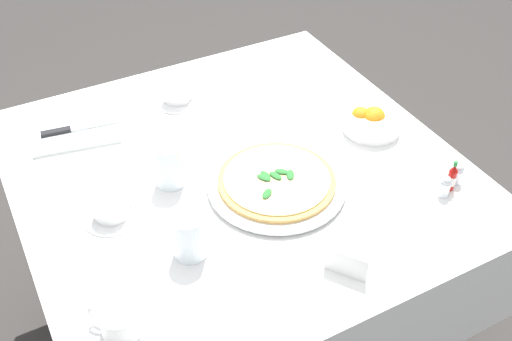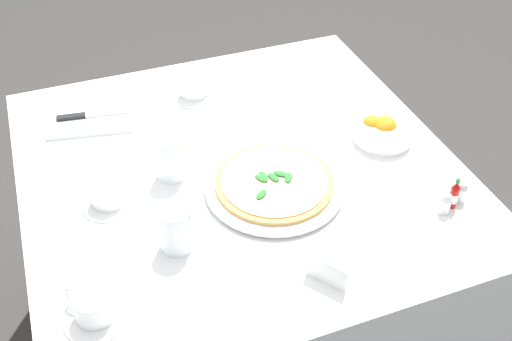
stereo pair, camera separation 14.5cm
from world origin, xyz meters
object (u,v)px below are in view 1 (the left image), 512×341
Objects in this scene: coffee_cup_right_edge at (177,92)px; dinner_knife at (76,128)px; coffee_cup_far_right at (120,324)px; salt_shaker at (457,175)px; pizza_plate at (277,185)px; pepper_shaker at (445,187)px; water_glass_near_right at (189,238)px; citrus_bowl at (371,121)px; menu_card at (346,265)px; hot_sauce_bottle at (452,178)px; water_glass_near_left at (169,166)px; pizza at (277,180)px; napkin_folded at (76,133)px; coffee_cup_left_edge at (111,209)px.

coffee_cup_right_edge is 0.30m from dinner_knife.
coffee_cup_far_right is 2.31× the size of salt_shaker.
pepper_shaker reaches higher than pizza_plate.
dinner_knife is (-0.36, 0.42, 0.01)m from pizza_plate.
citrus_bowl is (0.59, 0.18, -0.02)m from water_glass_near_right.
citrus_bowl is at bearing 16.76° from water_glass_near_right.
coffee_cup_right_edge is at bearing -31.71° from menu_card.
coffee_cup_right_edge is 1.57× the size of hot_sauce_bottle.
water_glass_near_left is 0.64m from pepper_shaker.
salt_shaker is (0.39, -0.18, 0.00)m from pizza.
citrus_bowl reaches higher than coffee_cup_far_right.
citrus_bowl is 0.29m from pepper_shaker.
coffee_cup_far_right is 0.81m from hot_sauce_bottle.
salt_shaker is at bearing -110.35° from menu_card.
pizza reaches higher than napkin_folded.
coffee_cup_far_right is 2.31× the size of pepper_shaker.
water_glass_near_right is 0.65m from salt_shaker.
pizza reaches higher than pizza_plate.
citrus_bowl reaches higher than coffee_cup_left_edge.
pepper_shaker is at bearing -10.56° from water_glass_near_right.
coffee_cup_far_right is at bearing -120.03° from coffee_cup_right_edge.
pizza is 0.39m from pepper_shaker.
citrus_bowl is at bearing -42.35° from coffee_cup_right_edge.
pizza is 0.56m from napkin_folded.
coffee_cup_far_right reaches higher than coffee_cup_left_edge.
pizza_plate is 0.39m from pepper_shaker.
salt_shaker is (0.76, -0.27, -0.00)m from coffee_cup_left_edge.
salt_shaker is (0.65, -0.09, -0.02)m from water_glass_near_right.
menu_card is at bearing -131.88° from citrus_bowl.
pizza is at bearing 154.61° from salt_shaker.
citrus_bowl is (0.70, -0.34, 0.02)m from napkin_folded.
water_glass_near_left is at bearing -52.28° from napkin_folded.
citrus_bowl is at bearing -0.25° from coffee_cup_left_edge.
water_glass_near_left is (-0.15, -0.32, 0.02)m from coffee_cup_right_edge.
hot_sauce_bottle is (0.81, 0.02, 0.00)m from coffee_cup_far_right.
pizza_plate is 2.48× the size of coffee_cup_left_edge.
water_glass_near_right reaches higher than pizza_plate.
dinner_knife is at bearing 116.91° from water_glass_near_left.
menu_card is (-0.01, -0.30, 0.01)m from pizza.
water_glass_near_left is 0.68m from salt_shaker.
menu_card reaches higher than pepper_shaker.
menu_card is at bearing -91.42° from pizza.
salt_shaker is at bearing -25.39° from pizza.
pepper_shaker is at bearing -111.00° from menu_card.
citrus_bowl is at bearing 21.07° from coffee_cup_far_right.
coffee_cup_far_right is at bearing -178.34° from hot_sauce_bottle.
citrus_bowl is (0.33, 0.09, 0.02)m from pizza_plate.
menu_card is (0.21, -0.43, -0.02)m from water_glass_near_left.
coffee_cup_far_right is 0.32m from coffee_cup_left_edge.
citrus_bowl is (0.40, -0.36, -0.00)m from coffee_cup_right_edge.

